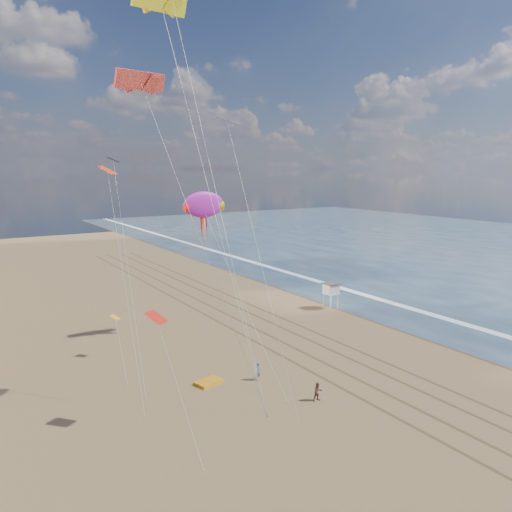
% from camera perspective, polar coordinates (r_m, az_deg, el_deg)
% --- Properties ---
extents(ground, '(260.00, 260.00, 0.00)m').
position_cam_1_polar(ground, '(37.65, 25.66, -20.18)').
color(ground, brown).
rests_on(ground, ground).
extents(wet_sand, '(260.00, 260.00, 0.00)m').
position_cam_1_polar(wet_sand, '(75.98, 7.49, -4.09)').
color(wet_sand, '#42301E').
rests_on(wet_sand, ground).
extents(foam, '(260.00, 260.00, 0.00)m').
position_cam_1_polar(foam, '(78.68, 9.84, -3.66)').
color(foam, white).
rests_on(foam, ground).
extents(tracks, '(7.68, 120.00, 0.01)m').
position_cam_1_polar(tracks, '(58.75, 1.34, -8.20)').
color(tracks, brown).
rests_on(tracks, ground).
extents(lifeguard_stand, '(1.91, 1.91, 3.45)m').
position_cam_1_polar(lifeguard_stand, '(66.64, 8.57, -3.75)').
color(lifeguard_stand, silver).
rests_on(lifeguard_stand, ground).
extents(grounded_kite, '(2.55, 1.93, 0.26)m').
position_cam_1_polar(grounded_kite, '(44.58, -5.40, -14.15)').
color(grounded_kite, orange).
rests_on(grounded_kite, ground).
extents(show_kite, '(4.60, 9.77, 22.99)m').
position_cam_1_polar(show_kite, '(53.91, -5.98, 5.82)').
color(show_kite, '#B41BAE').
rests_on(show_kite, ground).
extents(kite_flyer_a, '(0.69, 0.63, 1.59)m').
position_cam_1_polar(kite_flyer_a, '(44.84, 0.30, -13.03)').
color(kite_flyer_a, slate).
rests_on(kite_flyer_a, ground).
extents(kite_flyer_b, '(0.84, 0.70, 1.57)m').
position_cam_1_polar(kite_flyer_b, '(41.47, 7.10, -15.12)').
color(kite_flyer_b, brown).
rests_on(kite_flyer_b, ground).
extents(small_kites, '(8.85, 16.41, 18.28)m').
position_cam_1_polar(small_kites, '(41.14, -11.90, 6.57)').
color(small_kites, red).
rests_on(small_kites, ground).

